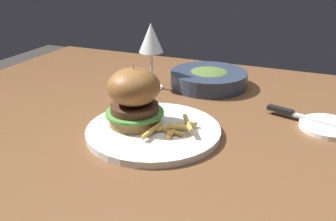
{
  "coord_description": "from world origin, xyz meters",
  "views": [
    {
      "loc": [
        0.2,
        -0.71,
        1.09
      ],
      "look_at": [
        -0.07,
        -0.06,
        0.78
      ],
      "focal_mm": 40.0,
      "sensor_mm": 36.0,
      "label": 1
    }
  ],
  "objects_px": {
    "bread_plate": "(329,127)",
    "soup_bowl": "(209,78)",
    "main_plate": "(153,131)",
    "table_knife": "(306,117)",
    "burger_sandwich": "(134,97)",
    "wine_glass": "(151,40)"
  },
  "relations": [
    {
      "from": "main_plate",
      "to": "table_knife",
      "type": "height_order",
      "value": "table_knife"
    },
    {
      "from": "burger_sandwich",
      "to": "bread_plate",
      "type": "distance_m",
      "value": 0.42
    },
    {
      "from": "main_plate",
      "to": "table_knife",
      "type": "distance_m",
      "value": 0.34
    },
    {
      "from": "main_plate",
      "to": "bread_plate",
      "type": "bearing_deg",
      "value": 26.48
    },
    {
      "from": "burger_sandwich",
      "to": "table_knife",
      "type": "distance_m",
      "value": 0.38
    },
    {
      "from": "wine_glass",
      "to": "table_knife",
      "type": "distance_m",
      "value": 0.43
    },
    {
      "from": "wine_glass",
      "to": "main_plate",
      "type": "bearing_deg",
      "value": -64.21
    },
    {
      "from": "wine_glass",
      "to": "table_knife",
      "type": "xyz_separation_m",
      "value": [
        0.41,
        -0.07,
        -0.12
      ]
    },
    {
      "from": "burger_sandwich",
      "to": "table_knife",
      "type": "xyz_separation_m",
      "value": [
        0.33,
        0.18,
        -0.06
      ]
    },
    {
      "from": "burger_sandwich",
      "to": "table_knife",
      "type": "relative_size",
      "value": 0.62
    },
    {
      "from": "wine_glass",
      "to": "soup_bowl",
      "type": "relative_size",
      "value": 0.84
    },
    {
      "from": "bread_plate",
      "to": "soup_bowl",
      "type": "bearing_deg",
      "value": 152.61
    },
    {
      "from": "main_plate",
      "to": "wine_glass",
      "type": "xyz_separation_m",
      "value": [
        -0.12,
        0.25,
        0.13
      ]
    },
    {
      "from": "burger_sandwich",
      "to": "soup_bowl",
      "type": "xyz_separation_m",
      "value": [
        0.06,
        0.33,
        -0.05
      ]
    },
    {
      "from": "burger_sandwich",
      "to": "soup_bowl",
      "type": "bearing_deg",
      "value": 79.47
    },
    {
      "from": "burger_sandwich",
      "to": "bread_plate",
      "type": "relative_size",
      "value": 1.08
    },
    {
      "from": "table_knife",
      "to": "soup_bowl",
      "type": "height_order",
      "value": "soup_bowl"
    },
    {
      "from": "burger_sandwich",
      "to": "table_knife",
      "type": "bearing_deg",
      "value": 28.18
    },
    {
      "from": "burger_sandwich",
      "to": "wine_glass",
      "type": "distance_m",
      "value": 0.27
    },
    {
      "from": "bread_plate",
      "to": "soup_bowl",
      "type": "height_order",
      "value": "soup_bowl"
    },
    {
      "from": "bread_plate",
      "to": "table_knife",
      "type": "relative_size",
      "value": 0.57
    },
    {
      "from": "burger_sandwich",
      "to": "bread_plate",
      "type": "xyz_separation_m",
      "value": [
        0.38,
        0.16,
        -0.07
      ]
    }
  ]
}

